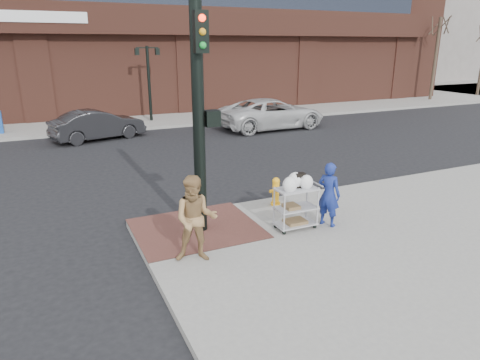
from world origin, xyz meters
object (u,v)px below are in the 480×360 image
woman_blue (329,194)px  pedestrian_tan (196,219)px  minivan_white (272,114)px  utility_cart (296,204)px  fire_hydrant (276,191)px  sedan_dark (98,125)px  lamp_post (149,75)px  traffic_signal_pole (200,113)px

woman_blue → pedestrian_tan: size_ratio=0.88×
minivan_white → pedestrian_tan: bearing=143.4°
utility_cart → fire_hydrant: 1.55m
woman_blue → utility_cart: woman_blue is taller
pedestrian_tan → utility_cart: size_ratio=1.32×
sedan_dark → utility_cart: size_ratio=3.18×
lamp_post → sedan_dark: bearing=-134.4°
traffic_signal_pole → minivan_white: (7.80, 10.91, -2.05)m
lamp_post → minivan_white: 7.09m
pedestrian_tan → sedan_dark: 13.21m
lamp_post → utility_cart: lamp_post is taller
traffic_signal_pole → sedan_dark: size_ratio=1.20×
lamp_post → fire_hydrant: lamp_post is taller
traffic_signal_pole → minivan_white: bearing=54.4°
lamp_post → minivan_white: (5.32, -4.32, -1.84)m
traffic_signal_pole → utility_cart: size_ratio=3.81×
pedestrian_tan → utility_cart: pedestrian_tan is taller
woman_blue → minivan_white: size_ratio=0.27×
utility_cart → woman_blue: bearing=-10.9°
lamp_post → traffic_signal_pole: traffic_signal_pole is taller
woman_blue → pedestrian_tan: (-3.36, -0.35, 0.11)m
lamp_post → traffic_signal_pole: 15.43m
woman_blue → fire_hydrant: (-0.46, 1.66, -0.37)m
fire_hydrant → minivan_white: bearing=61.7°
woman_blue → fire_hydrant: woman_blue is taller
pedestrian_tan → fire_hydrant: size_ratio=2.28×
traffic_signal_pole → minivan_white: size_ratio=0.89×
utility_cart → lamp_post: bearing=88.2°
traffic_signal_pole → utility_cart: 2.98m
woman_blue → minivan_white: (5.04, 11.88, -0.13)m
sedan_dark → minivan_white: 8.64m
pedestrian_tan → minivan_white: size_ratio=0.31×
minivan_white → utility_cart: (-5.83, -11.73, -0.04)m
sedan_dark → fire_hydrant: sedan_dark is taller
sedan_dark → minivan_white: bearing=-112.0°
pedestrian_tan → lamp_post: bearing=100.8°
traffic_signal_pole → fire_hydrant: size_ratio=6.57×
fire_hydrant → traffic_signal_pole: bearing=-163.2°
traffic_signal_pole → pedestrian_tan: size_ratio=2.88×
minivan_white → lamp_post: bearing=48.9°
woman_blue → fire_hydrant: size_ratio=2.00×
lamp_post → sedan_dark: 5.05m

